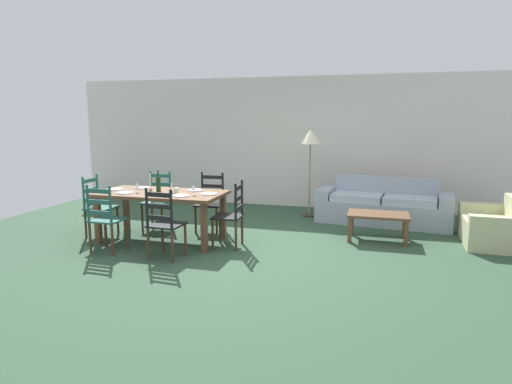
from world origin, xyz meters
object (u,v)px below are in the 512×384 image
Objects in this scene: standing_lamp at (310,142)px; dining_chair_head_west at (98,206)px; dining_chair_far_left at (158,200)px; dining_chair_near_right at (164,224)px; dining_chair_far_right at (210,202)px; wine_bottle at (158,184)px; coffee_cup_primary at (176,191)px; wine_glass_near_left at (137,185)px; dining_chair_near_left at (105,219)px; couch at (383,207)px; dining_table at (161,198)px; armchair_upholstered at (498,228)px; wine_glass_near_right at (194,188)px; coffee_table at (378,218)px; dining_chair_head_east at (231,215)px.

dining_chair_head_west is at bearing -142.74° from standing_lamp.
dining_chair_near_right is at bearing -58.84° from dining_chair_far_left.
dining_chair_near_right is at bearing -91.00° from dining_chair_far_right.
coffee_cup_primary is at bearing -17.52° from wine_bottle.
dining_chair_near_left is at bearing -103.95° from wine_glass_near_left.
wine_bottle reaches higher than wine_glass_near_left.
wine_glass_near_left is 0.07× the size of couch.
dining_chair_far_right is at bearing 58.28° from dining_table.
wine_glass_near_left is (0.80, -0.14, 0.38)m from dining_chair_head_west.
armchair_upholstered is (5.18, 1.28, -0.61)m from wine_glass_near_left.
dining_chair_head_west is at bearing 153.30° from dining_chair_near_right.
dining_chair_near_right is 3.53m from standing_lamp.
dining_chair_far_right is 0.81× the size of armchair_upholstered.
wine_bottle is 0.31m from wine_glass_near_left.
wine_glass_near_right is (0.11, -0.91, 0.38)m from dining_chair_far_right.
wine_glass_near_left is (-0.77, 0.65, 0.38)m from dining_chair_near_right.
dining_chair_far_right reaches higher than couch.
dining_chair_near_left reaches higher than coffee_table.
dining_chair_head_east is at bearing 3.66° from wine_glass_near_left.
dining_chair_near_left reaches higher than couch.
dining_chair_head_west is at bearing 178.81° from dining_chair_head_east.
dining_chair_near_right is 0.59× the size of standing_lamp.
dining_chair_head_west is 2.24m from dining_chair_head_east.
dining_chair_head_east is (1.58, -0.75, 0.00)m from dining_chair_far_left.
standing_lamp is at bearing 55.91° from coffee_cup_primary.
wine_glass_near_right reaches higher than couch.
dining_chair_head_west and dining_chair_head_east have the same top height.
wine_bottle is (1.06, 0.03, 0.39)m from dining_chair_head_west.
dining_chair_head_west is 3.90m from standing_lamp.
standing_lamp reaches higher than couch.
couch is at bearing 25.73° from dining_chair_head_west.
coffee_cup_primary is at bearing -161.37° from coffee_table.
dining_chair_head_west reaches higher than couch.
dining_table is at bearing -129.44° from standing_lamp.
wine_glass_near_left is (0.13, -0.84, 0.38)m from dining_chair_far_left.
dining_chair_near_left is 1.00× the size of dining_chair_head_east.
dining_chair_head_west is at bearing 175.39° from wine_glass_near_right.
dining_chair_near_left is 1.00× the size of dining_chair_far_right.
dining_table is 3.90m from couch.
wine_glass_near_left is 1.00× the size of wine_glass_near_right.
dining_chair_near_left is 1.00× the size of dining_chair_near_right.
dining_chair_far_right is 0.99m from wine_bottle.
dining_chair_near_left is 1.74m from dining_chair_head_east.
wine_bottle is (-0.54, -0.73, 0.39)m from dining_chair_far_right.
dining_chair_near_right is (0.92, -0.05, 0.00)m from dining_chair_near_left.
wine_bottle reaches higher than dining_table.
dining_table is 1.16× the size of standing_lamp.
wine_glass_near_left is 0.10× the size of standing_lamp.
dining_chair_near_right is 3.19m from coffee_table.
dining_chair_head_east is at bearing 2.03° from coffee_cup_primary.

